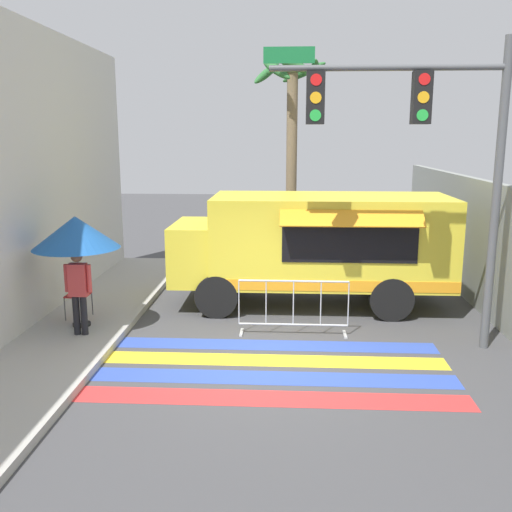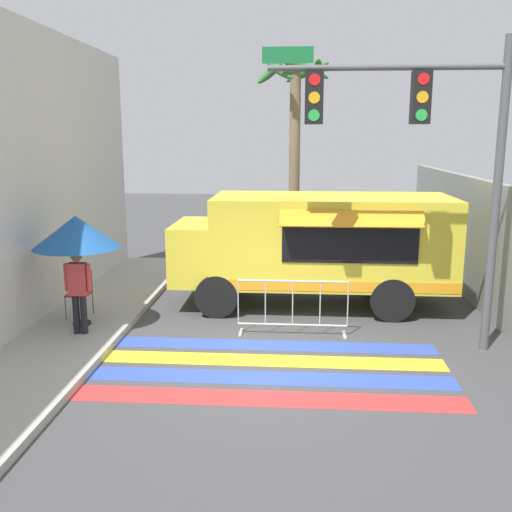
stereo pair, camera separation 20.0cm
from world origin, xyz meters
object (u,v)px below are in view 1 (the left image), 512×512
folding_chair (79,289)px  vendor_person (78,287)px  patio_umbrella (76,233)px  palm_tree (292,119)px  food_truck (309,242)px  traffic_signal_pole (421,134)px  barricade_front (293,307)px

folding_chair → vendor_person: 1.25m
patio_umbrella → palm_tree: bearing=55.1°
food_truck → traffic_signal_pole: traffic_signal_pole is taller
traffic_signal_pole → folding_chair: size_ratio=5.73×
food_truck → barricade_front: food_truck is taller
vendor_person → traffic_signal_pole: bearing=10.1°
food_truck → patio_umbrella: size_ratio=2.82×
folding_chair → palm_tree: size_ratio=0.16×
traffic_signal_pole → folding_chair: bearing=171.1°
traffic_signal_pole → food_truck: bearing=124.8°
vendor_person → folding_chair: bearing=119.8°
traffic_signal_pole → vendor_person: (-6.34, -0.07, -2.89)m
vendor_person → palm_tree: (4.09, 6.64, 3.36)m
food_truck → patio_umbrella: (-4.69, -2.19, 0.55)m
food_truck → patio_umbrella: food_truck is taller
vendor_person → patio_umbrella: bearing=118.8°
food_truck → palm_tree: bearing=96.1°
traffic_signal_pole → patio_umbrella: size_ratio=2.49×
barricade_front → palm_tree: 7.15m
patio_umbrella → vendor_person: 1.12m
patio_umbrella → palm_tree: (4.27, 6.12, 2.38)m
traffic_signal_pole → barricade_front: traffic_signal_pole is taller
folding_chair → traffic_signal_pole: bearing=-24.6°
traffic_signal_pole → vendor_person: bearing=-179.4°
food_truck → palm_tree: size_ratio=1.01×
barricade_front → food_truck: bearing=79.9°
food_truck → traffic_signal_pole: 4.04m
patio_umbrella → food_truck: bearing=25.0°
patio_umbrella → vendor_person: (0.18, -0.51, -0.98)m
palm_tree → patio_umbrella: bearing=-124.9°
barricade_front → palm_tree: palm_tree is taller
barricade_front → palm_tree: (-0.05, 6.01, 3.87)m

